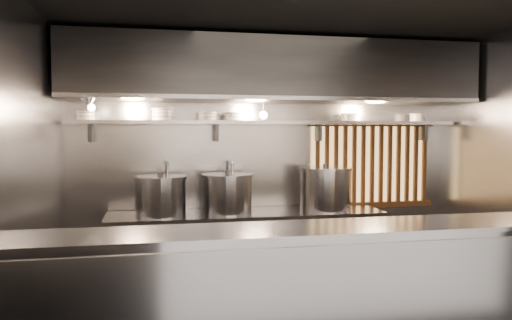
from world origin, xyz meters
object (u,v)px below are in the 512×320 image
object	(u,v)px
stock_pot_left	(161,196)
stock_pot_mid	(227,193)
pendant_bulb	(263,115)
heat_lamp	(89,102)
stock_pot_right	(326,188)

from	to	relation	value
stock_pot_left	stock_pot_mid	size ratio (longest dim) A/B	1.10
pendant_bulb	stock_pot_left	distance (m)	1.42
stock_pot_left	stock_pot_mid	xyz separation A→B (m)	(0.71, 0.03, 0.00)
stock_pot_left	heat_lamp	bearing A→B (deg)	-160.54
pendant_bulb	stock_pot_left	xyz separation A→B (m)	(-1.13, -0.11, -0.85)
heat_lamp	stock_pot_mid	size ratio (longest dim) A/B	0.53
pendant_bulb	stock_pot_right	size ratio (longest dim) A/B	0.24
pendant_bulb	stock_pot_right	world-z (taller)	pendant_bulb
stock_pot_mid	stock_pot_right	distance (m)	1.11
heat_lamp	stock_pot_mid	xyz separation A→B (m)	(1.38, 0.27, -0.95)
stock_pot_right	pendant_bulb	bearing A→B (deg)	173.19
pendant_bulb	stock_pot_mid	world-z (taller)	pendant_bulb
stock_pot_left	stock_pot_right	bearing A→B (deg)	0.89
pendant_bulb	heat_lamp	bearing A→B (deg)	-169.00
stock_pot_left	stock_pot_mid	world-z (taller)	stock_pot_mid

